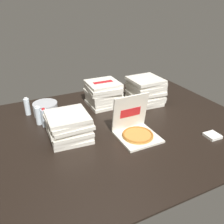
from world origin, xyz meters
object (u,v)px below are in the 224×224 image
pizza_stack_center_far (145,91)px  pizza_stack_right_mid (69,126)px  open_pizza_box (135,129)px  water_bottle_2 (27,107)px  water_bottle_0 (38,116)px  water_bottle_1 (44,118)px  ice_bucket (46,109)px  napkin_pile (212,136)px  pizza_stack_center_near (103,94)px

pizza_stack_center_far → pizza_stack_right_mid: size_ratio=1.01×
open_pizza_box → water_bottle_2: open_pizza_box is taller
water_bottle_0 → water_bottle_1: bearing=-59.1°
pizza_stack_center_far → ice_bucket: (-1.32, 0.24, -0.10)m
pizza_stack_center_far → napkin_pile: pizza_stack_center_far is taller
open_pizza_box → ice_bucket: open_pizza_box is taller
open_pizza_box → napkin_pile: (0.73, -0.39, -0.07)m
pizza_stack_right_mid → napkin_pile: size_ratio=3.09×
water_bottle_2 → pizza_stack_center_near: bearing=-8.2°
pizza_stack_right_mid → pizza_stack_center_near: 0.91m
pizza_stack_center_near → ice_bucket: pizza_stack_center_near is taller
water_bottle_1 → open_pizza_box: bearing=-36.8°
open_pizza_box → water_bottle_0: 1.13m
pizza_stack_center_far → ice_bucket: 1.34m
napkin_pile → pizza_stack_center_near: bearing=119.4°
pizza_stack_center_far → ice_bucket: pizza_stack_center_far is taller
pizza_stack_right_mid → water_bottle_1: bearing=116.7°
water_bottle_0 → water_bottle_2: (-0.08, 0.31, 0.00)m
water_bottle_0 → napkin_pile: 1.95m
pizza_stack_center_near → water_bottle_1: bearing=-163.3°
water_bottle_1 → water_bottle_2: (-0.13, 0.40, 0.00)m
pizza_stack_center_near → water_bottle_1: (-0.85, -0.26, -0.05)m
ice_bucket → water_bottle_0: (-0.12, -0.21, 0.03)m
pizza_stack_center_near → ice_bucket: (-0.78, 0.04, -0.08)m
pizza_stack_center_far → pizza_stack_center_near: bearing=159.2°
pizza_stack_center_far → water_bottle_2: (-1.52, 0.35, -0.07)m
pizza_stack_center_far → pizza_stack_center_near: (-0.54, 0.20, -0.02)m
water_bottle_0 → pizza_stack_center_near: bearing=10.6°
water_bottle_2 → napkin_pile: water_bottle_2 is taller
ice_bucket → napkin_pile: (1.49, -1.30, -0.06)m
open_pizza_box → water_bottle_0: open_pizza_box is taller
pizza_stack_center_near → water_bottle_0: 0.92m
open_pizza_box → pizza_stack_center_far: bearing=50.4°
napkin_pile → open_pizza_box: bearing=152.1°
open_pizza_box → water_bottle_1: 1.04m
pizza_stack_right_mid → water_bottle_2: (-0.31, 0.76, -0.03)m
open_pizza_box → water_bottle_0: size_ratio=1.88×
water_bottle_0 → napkin_pile: (1.61, -1.09, -0.09)m
water_bottle_1 → napkin_pile: water_bottle_1 is taller
pizza_stack_center_near → open_pizza_box: bearing=-91.2°
open_pizza_box → pizza_stack_right_mid: (-0.65, 0.26, 0.06)m
pizza_stack_center_near → water_bottle_0: bearing=-169.4°
water_bottle_0 → water_bottle_2: bearing=104.6°
open_pizza_box → ice_bucket: (-0.76, 0.92, -0.00)m
open_pizza_box → napkin_pile: open_pizza_box is taller
ice_bucket → water_bottle_0: bearing=-120.5°
pizza_stack_center_near → water_bottle_1: size_ratio=1.98×
pizza_stack_right_mid → ice_bucket: 0.67m
ice_bucket → water_bottle_2: bearing=153.7°
pizza_stack_right_mid → ice_bucket: (-0.11, 0.66, -0.06)m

